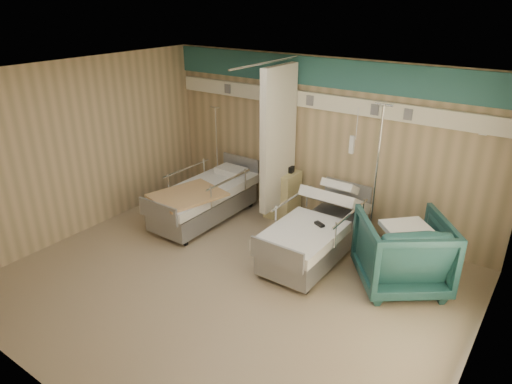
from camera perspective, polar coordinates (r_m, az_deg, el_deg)
ground at (r=6.43m, az=-3.22°, el=-11.43°), size 6.00×5.00×0.00m
room_walls at (r=5.79m, az=-2.31°, el=5.18°), size 6.04×5.04×2.82m
bed_right at (r=6.92m, az=7.41°, el=-5.81°), size 1.00×2.16×0.63m
bed_left at (r=8.04m, az=-6.48°, el=-1.37°), size 1.00×2.16×0.63m
bedside_cabinet at (r=8.08m, az=3.33°, el=-0.29°), size 0.50×0.48×0.85m
visitor_armchair at (r=6.45m, az=17.80°, el=-7.14°), size 1.55×1.56×1.02m
waffle_blanket at (r=6.18m, az=18.60°, el=-2.92°), size 0.78×0.78×0.07m
iv_stand_right at (r=7.41m, az=14.22°, el=-2.99°), size 0.40×0.40×2.25m
iv_stand_left at (r=8.97m, az=-4.80°, el=1.74°), size 0.32×0.32×1.78m
call_remote at (r=6.62m, az=7.94°, el=-4.01°), size 0.18×0.13×0.04m
tan_blanket at (r=7.56m, az=-8.56°, el=-0.38°), size 1.12×1.29×0.04m
toiletry_bag at (r=7.90m, az=4.02°, el=2.88°), size 0.21×0.16×0.11m
white_cup at (r=7.93m, az=2.48°, el=3.12°), size 0.11×0.11×0.13m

